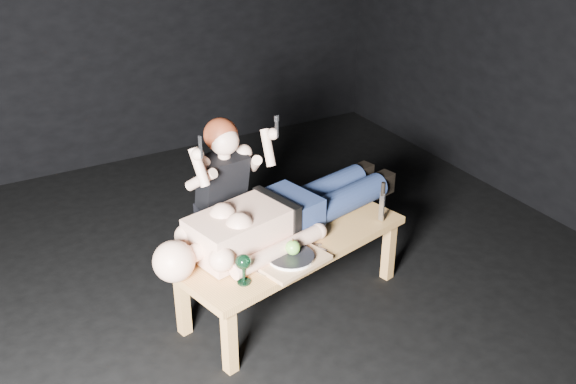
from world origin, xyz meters
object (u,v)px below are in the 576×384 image
Objects in this scene: table at (292,273)px; serving_tray at (291,260)px; lying_man at (284,209)px; kneeling_woman at (217,196)px; carving_knife at (382,202)px; goblet at (244,269)px.

serving_tray reaches higher than table.
lying_man is (0.02, 0.14, 0.37)m from table.
lying_man is at bearing -61.91° from kneeling_woman.
table is at bearing 159.93° from carving_knife.
table is 3.71× the size of serving_tray.
carving_knife is (1.02, 0.17, 0.05)m from goblet.
goblet is (-0.31, -0.05, 0.08)m from serving_tray.
serving_tray is at bearing 8.91° from goblet.
table is 0.58m from goblet.
goblet is (-0.43, -0.24, 0.31)m from table.
kneeling_woman reaches higher than goblet.
goblet reaches higher than serving_tray.
carving_knife is (0.71, 0.12, 0.12)m from serving_tray.
kneeling_woman is at bearing 111.63° from lying_man.
goblet is (-0.19, -0.76, -0.04)m from kneeling_woman.
lying_man is at bearing 146.91° from carving_knife.
goblet is at bearing -163.78° from table.
carving_knife reaches higher than goblet.
serving_tray is (-0.14, -0.33, -0.13)m from lying_man.
goblet is at bearing -153.01° from lying_man.
kneeling_woman reaches higher than lying_man.
table is at bearing -71.18° from kneeling_woman.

